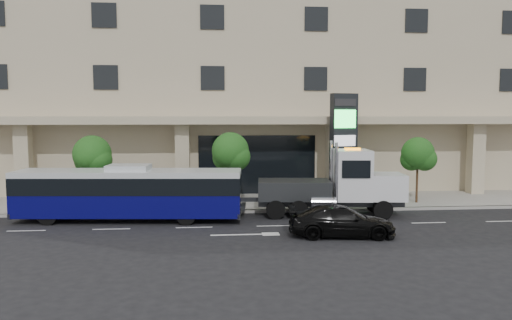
{
  "coord_description": "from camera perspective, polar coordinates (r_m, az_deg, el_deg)",
  "views": [
    {
      "loc": [
        -3.12,
        -25.87,
        5.53
      ],
      "look_at": [
        -0.62,
        2.0,
        3.01
      ],
      "focal_mm": 35.0,
      "sensor_mm": 36.0,
      "label": 1
    }
  ],
  "objects": [
    {
      "name": "convention_center",
      "position": [
        41.65,
        -0.82,
        11.27
      ],
      "size": [
        60.0,
        17.6,
        20.0
      ],
      "color": "tan",
      "rests_on": "ground"
    },
    {
      "name": "curb",
      "position": [
        28.57,
        1.24,
        -5.86
      ],
      "size": [
        120.0,
        0.3,
        0.15
      ],
      "primitive_type": "cube",
      "color": "gray",
      "rests_on": "ground"
    },
    {
      "name": "tow_truck",
      "position": [
        27.74,
        9.29,
        -2.87
      ],
      "size": [
        9.07,
        3.02,
        4.11
      ],
      "rotation": [
        0.0,
        0.0,
        -0.11
      ],
      "color": "#2D3033",
      "rests_on": "ground"
    },
    {
      "name": "tree_mid",
      "position": [
        29.57,
        -2.89,
        0.74
      ],
      "size": [
        2.28,
        2.2,
        4.38
      ],
      "color": "#422B19",
      "rests_on": "sidewalk"
    },
    {
      "name": "tree_left",
      "position": [
        30.34,
        -18.17,
        0.32
      ],
      "size": [
        2.27,
        2.2,
        4.22
      ],
      "color": "#422B19",
      "rests_on": "sidewalk"
    },
    {
      "name": "black_sedan",
      "position": [
        23.27,
        9.75,
        -6.9
      ],
      "size": [
        5.03,
        2.51,
        1.4
      ],
      "primitive_type": "imported",
      "rotation": [
        0.0,
        0.0,
        1.46
      ],
      "color": "black",
      "rests_on": "ground"
    },
    {
      "name": "city_bus",
      "position": [
        26.92,
        -14.3,
        -3.6
      ],
      "size": [
        11.85,
        3.49,
        2.96
      ],
      "rotation": [
        0.0,
        0.0,
        -0.09
      ],
      "color": "black",
      "rests_on": "ground"
    },
    {
      "name": "tree_right",
      "position": [
        32.16,
        18.05,
        0.45
      ],
      "size": [
        2.1,
        2.0,
        4.04
      ],
      "color": "#422B19",
      "rests_on": "sidewalk"
    },
    {
      "name": "signage_pylon",
      "position": [
        31.6,
        9.96,
        1.49
      ],
      "size": [
        1.77,
        1.0,
        6.72
      ],
      "rotation": [
        0.0,
        0.0,
        0.25
      ],
      "color": "black",
      "rests_on": "sidewalk"
    },
    {
      "name": "sidewalk",
      "position": [
        31.5,
        0.64,
        -4.82
      ],
      "size": [
        120.0,
        6.0,
        0.15
      ],
      "primitive_type": "cube",
      "color": "gray",
      "rests_on": "ground"
    },
    {
      "name": "ground",
      "position": [
        26.64,
        1.72,
        -6.83
      ],
      "size": [
        120.0,
        120.0,
        0.0
      ],
      "primitive_type": "plane",
      "color": "black",
      "rests_on": "ground"
    }
  ]
}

